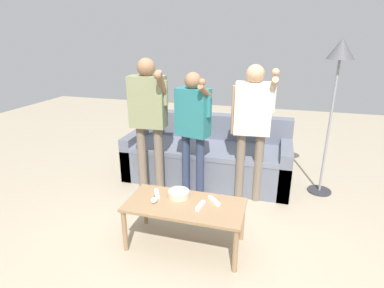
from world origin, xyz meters
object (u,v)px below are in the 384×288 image
snack_bowl (179,194)px  player_left (148,112)px  game_remote_wand_far (214,201)px  game_remote_wand_spare (201,206)px  couch (208,157)px  coffee_table (185,209)px  game_remote_wand_near (157,194)px  game_remote_nunchuk (154,200)px  floor_lamp (339,66)px  player_center (193,122)px  player_right (252,119)px

snack_bowl → player_left: bearing=128.9°
player_left → game_remote_wand_far: bearing=-39.0°
game_remote_wand_spare → couch: bearing=100.7°
game_remote_wand_spare → game_remote_wand_far: bearing=49.8°
coffee_table → player_left: (-0.69, 0.85, 0.64)m
player_left → game_remote_wand_spare: 1.34m
player_left → game_remote_wand_near: 1.04m
coffee_table → game_remote_wand_near: (-0.30, 0.08, 0.07)m
game_remote_nunchuk → game_remote_wand_spare: size_ratio=0.59×
coffee_table → floor_lamp: 2.25m
game_remote_nunchuk → coffee_table: bearing=10.5°
game_remote_nunchuk → floor_lamp: floor_lamp is taller
couch → player_left: (-0.57, -0.59, 0.72)m
game_remote_nunchuk → player_center: player_center is taller
player_left → player_right: player_left is taller
couch → player_center: player_center is taller
floor_lamp → player_right: bearing=-153.3°
couch → game_remote_wand_far: bearing=-74.7°
player_right → floor_lamp: bearing=26.7°
floor_lamp → game_remote_wand_spare: 2.14m
floor_lamp → player_right: (-0.85, -0.43, -0.54)m
player_left → floor_lamp: bearing=16.1°
player_center → game_remote_wand_far: (0.42, -0.80, -0.48)m
coffee_table → game_remote_wand_far: size_ratio=7.52×
game_remote_nunchuk → snack_bowl: bearing=40.9°
player_right → couch: bearing=143.1°
game_remote_nunchuk → floor_lamp: 2.41m
snack_bowl → game_remote_wand_spare: bearing=-27.1°
player_right → game_remote_wand_near: (-0.76, -0.93, -0.54)m
game_remote_wand_spare → player_right: bearing=73.0°
player_left → player_center: size_ratio=1.09×
player_right → player_left: bearing=-172.5°
player_right → game_remote_wand_near: size_ratio=10.73×
coffee_table → player_right: bearing=65.4°
couch → coffee_table: size_ratio=2.03×
game_remote_wand_far → coffee_table: bearing=-158.4°
couch → player_center: bearing=-95.2°
game_remote_nunchuk → player_left: bearing=115.2°
game_remote_wand_far → game_remote_wand_spare: bearing=-130.2°
floor_lamp → game_remote_wand_spare: size_ratio=12.14×
game_remote_nunchuk → player_center: size_ratio=0.06×
game_remote_wand_near → floor_lamp: bearing=40.1°
coffee_table → game_remote_wand_near: size_ratio=7.22×
player_left → snack_bowl: bearing=-51.1°
coffee_table → game_remote_wand_far: (0.24, 0.10, 0.07)m
floor_lamp → player_center: (-1.48, -0.53, -0.60)m
game_remote_wand_far → game_remote_nunchuk: bearing=-164.1°
player_left → game_remote_wand_spare: bearing=-45.9°
couch → game_remote_wand_far: 1.41m
player_left → game_remote_wand_near: bearing=-62.9°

